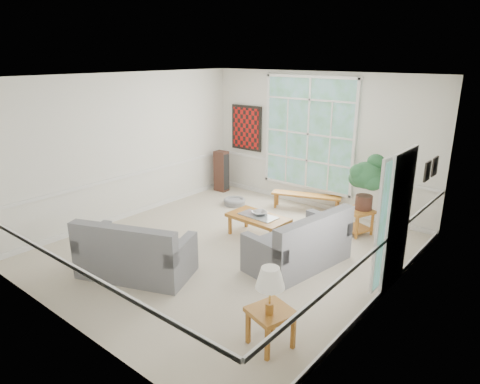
# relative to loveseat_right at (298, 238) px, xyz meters

# --- Properties ---
(floor) EXTENTS (5.50, 6.00, 0.01)m
(floor) POSITION_rel_loveseat_right_xyz_m (-1.25, -0.30, -0.48)
(floor) COLOR #BDB09B
(floor) RESTS_ON ground
(ceiling) EXTENTS (5.50, 6.00, 0.02)m
(ceiling) POSITION_rel_loveseat_right_xyz_m (-1.25, -0.30, 2.53)
(ceiling) COLOR white
(ceiling) RESTS_ON ground
(wall_back) EXTENTS (5.50, 0.02, 3.00)m
(wall_back) POSITION_rel_loveseat_right_xyz_m (-1.25, 2.70, 1.03)
(wall_back) COLOR silver
(wall_back) RESTS_ON ground
(wall_front) EXTENTS (5.50, 0.02, 3.00)m
(wall_front) POSITION_rel_loveseat_right_xyz_m (-1.25, -3.30, 1.03)
(wall_front) COLOR silver
(wall_front) RESTS_ON ground
(wall_left) EXTENTS (0.02, 6.00, 3.00)m
(wall_left) POSITION_rel_loveseat_right_xyz_m (-4.00, -0.30, 1.03)
(wall_left) COLOR silver
(wall_left) RESTS_ON ground
(wall_right) EXTENTS (0.02, 6.00, 3.00)m
(wall_right) POSITION_rel_loveseat_right_xyz_m (1.50, -0.30, 1.03)
(wall_right) COLOR silver
(wall_right) RESTS_ON ground
(window_back) EXTENTS (2.30, 0.08, 2.40)m
(window_back) POSITION_rel_loveseat_right_xyz_m (-1.45, 2.66, 1.18)
(window_back) COLOR white
(window_back) RESTS_ON wall_back
(entry_door) EXTENTS (0.08, 0.90, 2.10)m
(entry_door) POSITION_rel_loveseat_right_xyz_m (1.46, 0.30, 0.58)
(entry_door) COLOR white
(entry_door) RESTS_ON floor
(door_sidelight) EXTENTS (0.08, 0.26, 1.90)m
(door_sidelight) POSITION_rel_loveseat_right_xyz_m (1.46, -0.33, 0.68)
(door_sidelight) COLOR white
(door_sidelight) RESTS_ON wall_right
(wall_art) EXTENTS (0.90, 0.06, 1.10)m
(wall_art) POSITION_rel_loveseat_right_xyz_m (-3.20, 2.65, 1.13)
(wall_art) COLOR #650F0C
(wall_art) RESTS_ON wall_back
(wall_frame_near) EXTENTS (0.04, 0.26, 0.32)m
(wall_frame_near) POSITION_rel_loveseat_right_xyz_m (1.46, 1.45, 1.08)
(wall_frame_near) COLOR black
(wall_frame_near) RESTS_ON wall_right
(wall_frame_far) EXTENTS (0.04, 0.26, 0.32)m
(wall_frame_far) POSITION_rel_loveseat_right_xyz_m (1.46, 1.85, 1.08)
(wall_frame_far) COLOR black
(wall_frame_far) RESTS_ON wall_right
(loveseat_right) EXTENTS (1.17, 1.86, 0.94)m
(loveseat_right) POSITION_rel_loveseat_right_xyz_m (0.00, 0.00, 0.00)
(loveseat_right) COLOR slate
(loveseat_right) RESTS_ON floor
(loveseat_front) EXTENTS (1.93, 1.48, 0.93)m
(loveseat_front) POSITION_rel_loveseat_right_xyz_m (-1.80, -1.89, -0.00)
(loveseat_front) COLOR slate
(loveseat_front) RESTS_ON floor
(coffee_table) EXTENTS (1.18, 0.68, 0.43)m
(coffee_table) POSITION_rel_loveseat_right_xyz_m (-1.17, 0.46, -0.26)
(coffee_table) COLOR #A06221
(coffee_table) RESTS_ON floor
(pewter_bowl) EXTENTS (0.45, 0.45, 0.08)m
(pewter_bowl) POSITION_rel_loveseat_right_xyz_m (-1.19, 0.53, 0.00)
(pewter_bowl) COLOR #97979C
(pewter_bowl) RESTS_ON coffee_table
(window_bench) EXTENTS (1.55, 0.81, 0.36)m
(window_bench) POSITION_rel_loveseat_right_xyz_m (-1.25, 2.35, -0.29)
(window_bench) COLOR #A06221
(window_bench) RESTS_ON floor
(end_table) EXTENTS (0.64, 0.64, 0.50)m
(end_table) POSITION_rel_loveseat_right_xyz_m (0.21, 1.82, -0.22)
(end_table) COLOR #A06221
(end_table) RESTS_ON floor
(houseplant) EXTENTS (0.88, 0.88, 1.10)m
(houseplant) POSITION_rel_loveseat_right_xyz_m (0.28, 1.90, 0.58)
(houseplant) COLOR #265A31
(houseplant) RESTS_ON end_table
(side_table) EXTENTS (0.60, 0.60, 0.49)m
(side_table) POSITION_rel_loveseat_right_xyz_m (0.87, -1.99, -0.23)
(side_table) COLOR #A06221
(side_table) RESTS_ON floor
(table_lamp) EXTENTS (0.36, 0.36, 0.59)m
(table_lamp) POSITION_rel_loveseat_right_xyz_m (0.89, -2.06, 0.31)
(table_lamp) COLOR silver
(table_lamp) RESTS_ON side_table
(pet_bed) EXTENTS (0.64, 0.64, 0.15)m
(pet_bed) POSITION_rel_loveseat_right_xyz_m (-2.70, 1.59, -0.40)
(pet_bed) COLOR slate
(pet_bed) RESTS_ON floor
(floor_speaker) EXTENTS (0.33, 0.27, 1.03)m
(floor_speaker) POSITION_rel_loveseat_right_xyz_m (-3.65, 2.21, 0.04)
(floor_speaker) COLOR #41241B
(floor_speaker) RESTS_ON floor
(cat) EXTENTS (0.34, 0.26, 0.15)m
(cat) POSITION_rel_loveseat_right_xyz_m (0.00, 0.62, 0.08)
(cat) COLOR black
(cat) RESTS_ON loveseat_right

